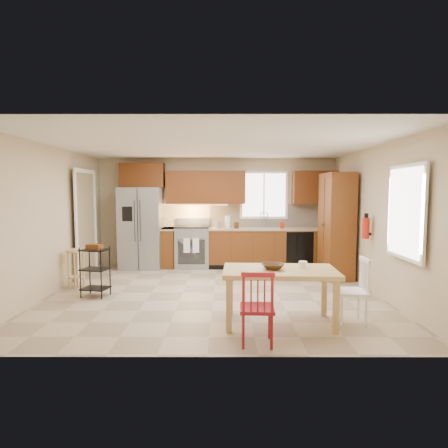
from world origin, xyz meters
The scene contains 33 objects.
floor centered at (0.00, 0.00, 0.00)m, with size 5.50×5.50×0.00m, color tan.
ceiling centered at (0.00, 0.00, 2.50)m, with size 5.50×5.00×0.02m, color silver.
wall_back centered at (0.00, 2.50, 1.25)m, with size 5.50×0.02×2.50m, color #CCB793.
wall_front centered at (0.00, -2.50, 1.25)m, with size 5.50×0.02×2.50m, color #CCB793.
wall_left centered at (-2.75, 0.00, 1.25)m, with size 0.02×5.00×2.50m, color #CCB793.
wall_right centered at (2.75, 0.00, 1.25)m, with size 0.02×5.00×2.50m, color #CCB793.
refrigerator centered at (-1.70, 2.12, 0.91)m, with size 0.92×0.75×1.82m, color gray.
range_stove centered at (-0.55, 2.19, 0.46)m, with size 0.76×0.63×0.92m, color gray.
base_cabinet_narrow centered at (-1.10, 2.20, 0.45)m, with size 0.30×0.60×0.90m, color brown.
base_cabinet_run centered at (1.29, 2.20, 0.45)m, with size 2.92×0.60×0.90m, color brown.
dishwasher centered at (1.85, 1.91, 0.45)m, with size 0.60×0.02×0.78m, color black.
backsplash centered at (1.29, 2.48, 1.18)m, with size 2.92×0.03×0.55m, color beige.
upper_over_fridge centered at (-1.70, 2.33, 2.10)m, with size 1.00×0.35×0.55m, color #602A10.
upper_left_block centered at (-0.25, 2.33, 1.83)m, with size 1.80×0.35×0.75m, color #602A10.
upper_right_block centered at (2.25, 2.33, 1.83)m, with size 1.00×0.35×0.75m, color #602A10.
window_back centered at (1.10, 2.48, 1.65)m, with size 1.12×0.04×1.12m, color white.
sink centered at (1.10, 2.20, 0.86)m, with size 0.62×0.46×0.16m, color gray.
undercab_glow centered at (-0.55, 2.30, 1.43)m, with size 1.60×0.30×0.01m, color #FFBF66.
soap_bottle centered at (1.48, 2.10, 1.00)m, with size 0.09×0.09×0.19m, color red.
paper_towel centered at (0.25, 2.15, 1.04)m, with size 0.12×0.12×0.28m, color white.
canister_steel centered at (0.05, 2.15, 0.99)m, with size 0.11×0.11×0.18m, color gray.
canister_wood centered at (0.45, 2.12, 0.97)m, with size 0.10×0.10×0.14m, color #452612.
pantry centered at (2.43, 1.20, 1.05)m, with size 0.50×0.95×2.10m, color brown.
fire_extinguisher centered at (2.63, 0.15, 1.10)m, with size 0.12×0.12×0.36m, color red.
window_right centered at (2.68, -1.15, 1.45)m, with size 0.04×1.02×1.32m, color white.
doorway centered at (-2.67, 1.30, 1.05)m, with size 0.04×0.95×2.10m, color #8C7A59.
dining_table centered at (0.90, -1.50, 0.36)m, with size 1.46×0.82×0.71m, color #DEB86F, non-canonical shape.
chair_red centered at (0.55, -2.15, 0.43)m, with size 0.40×0.40×0.86m, color maroon, non-canonical shape.
chair_white centered at (1.85, -1.45, 0.43)m, with size 0.40×0.40×0.86m, color white, non-canonical shape.
table_bowl centered at (0.81, -1.50, 0.72)m, with size 0.30×0.30×0.07m, color #452612.
table_jar centered at (1.22, -1.41, 0.75)m, with size 0.10×0.10×0.12m, color white.
bar_stool centered at (-2.50, 0.35, 0.35)m, with size 0.34×0.34×0.70m, color #DEB86F, non-canonical shape.
utility_cart centered at (-1.95, -0.23, 0.41)m, with size 0.41×0.32×0.83m, color black, non-canonical shape.
Camera 1 is at (0.18, -6.29, 1.74)m, focal length 30.00 mm.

